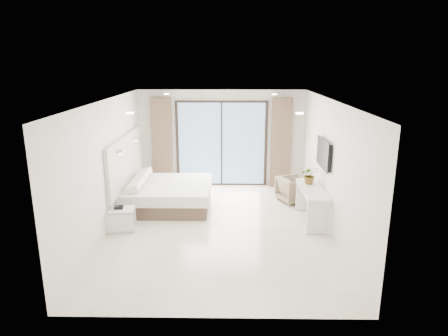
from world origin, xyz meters
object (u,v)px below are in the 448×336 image
Objects in this scene: bed at (167,194)px; armchair at (294,188)px; nightstand at (122,219)px; console_desk at (312,198)px.

armchair is at bearing 7.17° from bed.
bed reaches higher than armchair.
nightstand is 4.11m from console_desk.
bed is 1.62m from nightstand.
bed is at bearing 73.55° from armchair.
armchair is at bearing 98.51° from console_desk.
nightstand is 4.28m from armchair.
bed is 3.46m from console_desk.
console_desk is 1.33m from armchair.
bed is 2.91× the size of armchair.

